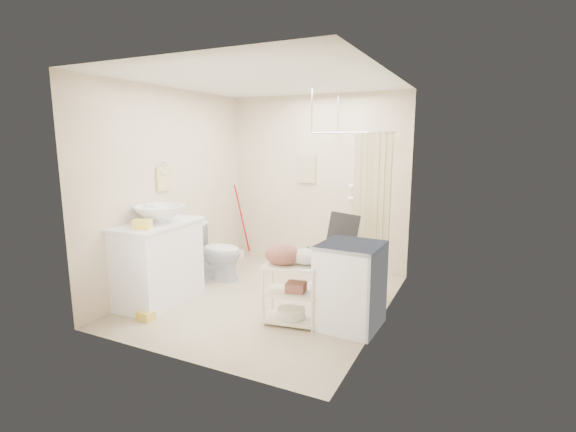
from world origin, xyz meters
name	(u,v)px	position (x,y,z in m)	size (l,w,h in m)	color
floor	(267,299)	(0.00, 0.00, 0.00)	(3.20, 3.20, 0.00)	#BAAB8B
ceiling	(265,80)	(0.00, 0.00, 2.60)	(2.80, 3.20, 0.04)	silver
wall_back	(316,183)	(0.00, 1.60, 1.30)	(2.80, 0.04, 2.60)	beige
wall_front	(174,217)	(0.00, -1.60, 1.30)	(2.80, 0.04, 2.60)	beige
wall_left	(173,189)	(-1.40, 0.00, 1.30)	(0.04, 3.20, 2.60)	beige
wall_right	(385,202)	(1.40, 0.00, 1.30)	(0.04, 3.20, 2.60)	beige
vanity	(159,262)	(-1.16, -0.59, 0.49)	(0.62, 1.11, 0.97)	white
sink	(160,214)	(-1.11, -0.57, 1.08)	(0.59, 0.59, 0.20)	white
counter_basket	(142,224)	(-1.04, -0.93, 1.03)	(0.18, 0.14, 0.10)	#FADD4B
floor_basket	(146,314)	(-0.91, -1.09, 0.07)	(0.25, 0.19, 0.14)	yellow
toilet	(215,251)	(-1.04, 0.38, 0.40)	(0.44, 0.78, 0.80)	silver
mop	(240,222)	(-1.29, 1.46, 0.61)	(0.12, 0.12, 1.22)	#BC050E
potted_plant_a	(308,257)	(-0.04, 1.40, 0.17)	(0.18, 0.12, 0.33)	brown
potted_plant_b	(324,259)	(0.21, 1.45, 0.17)	(0.18, 0.15, 0.34)	brown
hanging_towel	(307,169)	(-0.15, 1.58, 1.50)	(0.28, 0.03, 0.42)	#C9C08D
towel_ring	(163,177)	(-1.38, -0.20, 1.47)	(0.04, 0.22, 0.34)	#D5CA78
tp_holder	(180,231)	(-1.36, 0.05, 0.72)	(0.08, 0.12, 0.14)	white
shower	(360,208)	(0.85, 1.05, 1.05)	(1.10, 1.10, 2.10)	white
shampoo_bottle_a	(356,176)	(0.64, 1.54, 1.43)	(0.08, 0.08, 0.21)	white
shampoo_bottle_b	(360,177)	(0.69, 1.53, 1.42)	(0.09, 0.09, 0.19)	#365DAE
washing_machine	(350,285)	(1.14, -0.27, 0.45)	(0.61, 0.63, 0.89)	white
laundry_rack	(291,288)	(0.56, -0.48, 0.39)	(0.57, 0.33, 0.78)	beige
ironing_board	(337,263)	(0.91, -0.03, 0.59)	(0.33, 0.10, 1.18)	black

